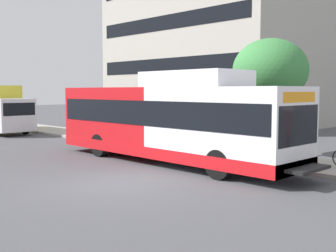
# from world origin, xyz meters

# --- Properties ---
(ground_plane) EXTENTS (120.00, 120.00, 0.00)m
(ground_plane) POSITION_xyz_m (0.00, 8.00, 0.00)
(ground_plane) COLOR #4C4C51
(sidewalk_curb) EXTENTS (3.00, 56.00, 0.14)m
(sidewalk_curb) POSITION_xyz_m (7.00, 6.00, 0.07)
(sidewalk_curb) COLOR #A8A399
(sidewalk_curb) RESTS_ON ground
(transit_bus) EXTENTS (2.58, 12.25, 3.65)m
(transit_bus) POSITION_xyz_m (3.91, 1.66, 1.70)
(transit_bus) COLOR white
(transit_bus) RESTS_ON ground
(street_tree_near_stop) EXTENTS (3.28, 3.28, 5.05)m
(street_tree_near_stop) POSITION_xyz_m (8.20, -0.25, 3.78)
(street_tree_near_stop) COLOR #4C3823
(street_tree_near_stop) RESTS_ON sidewalk_curb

